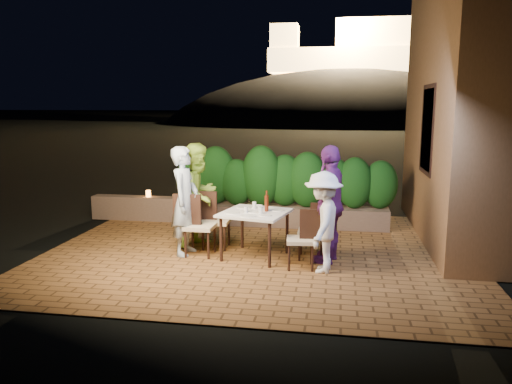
% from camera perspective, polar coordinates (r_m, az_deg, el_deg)
% --- Properties ---
extents(ground, '(400.00, 400.00, 0.00)m').
position_cam_1_polar(ground, '(8.06, -0.19, -7.73)').
color(ground, black).
rests_on(ground, ground).
extents(terrace_floor, '(7.00, 6.00, 0.15)m').
position_cam_1_polar(terrace_floor, '(8.55, 0.38, -7.07)').
color(terrace_floor, brown).
rests_on(terrace_floor, ground).
extents(building_wall, '(1.60, 5.00, 5.00)m').
position_cam_1_polar(building_wall, '(9.85, 23.38, 9.58)').
color(building_wall, '#8F6038').
rests_on(building_wall, ground).
extents(window_pane, '(0.08, 1.00, 1.40)m').
position_cam_1_polar(window_pane, '(9.21, 19.16, 6.75)').
color(window_pane, black).
rests_on(window_pane, building_wall).
extents(window_frame, '(0.06, 1.15, 1.55)m').
position_cam_1_polar(window_frame, '(9.21, 19.10, 6.75)').
color(window_frame, black).
rests_on(window_frame, building_wall).
extents(planter, '(4.20, 0.55, 0.40)m').
position_cam_1_polar(planter, '(10.18, 3.09, -2.70)').
color(planter, brown).
rests_on(planter, ground).
extents(hedge, '(4.00, 0.70, 1.10)m').
position_cam_1_polar(hedge, '(10.04, 3.13, 1.48)').
color(hedge, '#134213').
rests_on(hedge, planter).
extents(parapet, '(2.20, 0.30, 0.50)m').
position_cam_1_polar(parapet, '(10.90, -12.78, -1.81)').
color(parapet, brown).
rests_on(parapet, ground).
extents(hill, '(52.00, 40.00, 22.00)m').
position_cam_1_polar(hill, '(67.88, 10.03, 4.38)').
color(hill, black).
rests_on(hill, ground).
extents(fortress, '(26.00, 8.00, 8.00)m').
position_cam_1_polar(fortress, '(68.05, 10.41, 16.63)').
color(fortress, '#FFCC7A').
rests_on(fortress, hill).
extents(dining_table, '(1.18, 1.18, 0.75)m').
position_cam_1_polar(dining_table, '(8.02, -0.12, -4.88)').
color(dining_table, white).
rests_on(dining_table, ground).
extents(plate_nw, '(0.23, 0.23, 0.01)m').
position_cam_1_polar(plate_nw, '(7.83, -2.75, -2.38)').
color(plate_nw, white).
rests_on(plate_nw, dining_table).
extents(plate_sw, '(0.23, 0.23, 0.01)m').
position_cam_1_polar(plate_sw, '(8.23, -1.43, -1.77)').
color(plate_sw, white).
rests_on(plate_sw, dining_table).
extents(plate_ne, '(0.21, 0.21, 0.01)m').
position_cam_1_polar(plate_ne, '(7.65, 1.04, -2.68)').
color(plate_ne, white).
rests_on(plate_ne, dining_table).
extents(plate_se, '(0.20, 0.20, 0.01)m').
position_cam_1_polar(plate_se, '(8.01, 2.53, -2.11)').
color(plate_se, white).
rests_on(plate_se, dining_table).
extents(plate_centre, '(0.24, 0.24, 0.01)m').
position_cam_1_polar(plate_centre, '(7.91, -0.29, -2.24)').
color(plate_centre, white).
rests_on(plate_centre, dining_table).
extents(plate_front, '(0.23, 0.23, 0.01)m').
position_cam_1_polar(plate_front, '(7.60, -0.91, -2.75)').
color(plate_front, white).
rests_on(plate_front, dining_table).
extents(glass_nw, '(0.06, 0.06, 0.10)m').
position_cam_1_polar(glass_nw, '(7.83, -1.16, -2.04)').
color(glass_nw, silver).
rests_on(glass_nw, dining_table).
extents(glass_sw, '(0.07, 0.07, 0.11)m').
position_cam_1_polar(glass_sw, '(8.15, -0.19, -1.52)').
color(glass_sw, silver).
rests_on(glass_sw, dining_table).
extents(glass_ne, '(0.07, 0.07, 0.11)m').
position_cam_1_polar(glass_ne, '(7.76, 0.52, -2.10)').
color(glass_ne, silver).
rests_on(glass_ne, dining_table).
extents(glass_se, '(0.06, 0.06, 0.10)m').
position_cam_1_polar(glass_se, '(8.01, 1.22, -1.78)').
color(glass_se, silver).
rests_on(glass_se, dining_table).
extents(beer_bottle, '(0.06, 0.06, 0.34)m').
position_cam_1_polar(beer_bottle, '(7.92, 1.22, -1.04)').
color(beer_bottle, '#521D0D').
rests_on(beer_bottle, dining_table).
extents(bowl, '(0.17, 0.17, 0.04)m').
position_cam_1_polar(bowl, '(8.23, 0.18, -1.67)').
color(bowl, white).
rests_on(bowl, dining_table).
extents(chair_left_front, '(0.47, 0.47, 1.00)m').
position_cam_1_polar(chair_left_front, '(8.15, -6.42, -3.77)').
color(chair_left_front, black).
rests_on(chair_left_front, ground).
extents(chair_left_back, '(0.46, 0.46, 0.98)m').
position_cam_1_polar(chair_left_back, '(8.54, -4.61, -3.19)').
color(chair_left_back, black).
rests_on(chair_left_back, ground).
extents(chair_right_front, '(0.45, 0.45, 0.90)m').
position_cam_1_polar(chair_right_front, '(7.52, 5.13, -5.34)').
color(chair_right_front, black).
rests_on(chair_right_front, ground).
extents(chair_right_back, '(0.42, 0.42, 0.91)m').
position_cam_1_polar(chair_right_back, '(7.99, 6.34, -4.42)').
color(chair_right_back, black).
rests_on(chair_right_back, ground).
extents(diner_blue, '(0.47, 0.67, 1.78)m').
position_cam_1_polar(diner_blue, '(8.17, -8.13, -1.02)').
color(diner_blue, '#A4BAD3').
rests_on(diner_blue, ground).
extents(diner_green, '(0.95, 1.06, 1.79)m').
position_cam_1_polar(diner_green, '(8.64, -6.54, -0.33)').
color(diner_green, '#A7D843').
rests_on(diner_green, ground).
extents(diner_white, '(0.65, 1.01, 1.49)m').
position_cam_1_polar(diner_white, '(7.33, 7.66, -3.43)').
color(diner_white, white).
rests_on(diner_white, ground).
extents(diner_purple, '(0.68, 1.15, 1.83)m').
position_cam_1_polar(diner_purple, '(7.78, 8.45, -1.37)').
color(diner_purple, '#61246D').
rests_on(diner_purple, ground).
extents(parapet_lamp, '(0.10, 0.10, 0.14)m').
position_cam_1_polar(parapet_lamp, '(10.79, -12.20, -0.18)').
color(parapet_lamp, orange).
rests_on(parapet_lamp, parapet).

